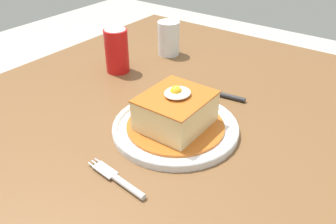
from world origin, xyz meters
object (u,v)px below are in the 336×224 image
(fork, at_px, (121,181))
(drinking_glass, at_px, (169,40))
(soda_can, at_px, (117,51))
(main_plate, at_px, (175,127))
(knife, at_px, (222,95))

(fork, height_order, drinking_glass, drinking_glass)
(soda_can, bearing_deg, main_plate, -115.74)
(fork, bearing_deg, drinking_glass, 28.00)
(fork, xyz_separation_m, knife, (0.38, 0.01, 0.00))
(soda_can, bearing_deg, fork, -136.35)
(knife, bearing_deg, main_plate, 177.38)
(main_plate, relative_size, soda_can, 2.19)
(main_plate, height_order, fork, main_plate)
(knife, bearing_deg, soda_can, 97.62)
(main_plate, height_order, knife, main_plate)
(fork, distance_m, drinking_glass, 0.60)
(fork, distance_m, knife, 0.38)
(knife, bearing_deg, fork, -178.80)
(drinking_glass, bearing_deg, fork, -152.00)
(fork, xyz_separation_m, soda_can, (0.34, 0.32, 0.06))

